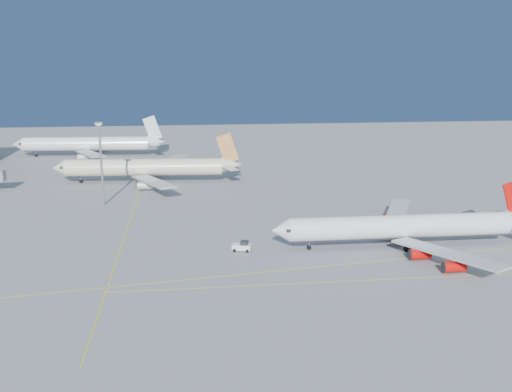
# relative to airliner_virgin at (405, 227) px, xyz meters

# --- Properties ---
(ground) EXTENTS (500.00, 500.00, 0.00)m
(ground) POSITION_rel_airliner_virgin_xyz_m (-23.83, -4.85, -4.53)
(ground) COLOR slate
(ground) RESTS_ON ground
(taxiway_lines) EXTENTS (118.86, 140.00, 0.02)m
(taxiway_lines) POSITION_rel_airliner_virgin_xyz_m (-38.55, 1.50, -4.52)
(taxiway_lines) COLOR #D9C50C
(taxiway_lines) RESTS_ON ground
(airliner_virgin) EXTENTS (60.80, 54.77, 15.04)m
(airliner_virgin) POSITION_rel_airliner_virgin_xyz_m (0.00, 0.00, 0.00)
(airliner_virgin) COLOR white
(airliner_virgin) RESTS_ON ground
(airliner_etihad) EXTENTS (64.70, 59.66, 16.88)m
(airliner_etihad) POSITION_rel_airliner_virgin_xyz_m (-61.73, 76.01, 0.61)
(airliner_etihad) COLOR beige
(airliner_etihad) RESTS_ON ground
(airliner_third) EXTENTS (65.24, 60.10, 17.50)m
(airliner_third) POSITION_rel_airliner_virgin_xyz_m (-90.22, 132.96, 0.76)
(airliner_third) COLOR white
(airliner_third) RESTS_ON ground
(pushback_tug) EXTENTS (4.50, 3.42, 2.30)m
(pushback_tug) POSITION_rel_airliner_virgin_xyz_m (-36.89, 1.12, -3.47)
(pushback_tug) COLOR white
(pushback_tug) RESTS_ON ground
(light_mast) EXTENTS (2.08, 2.08, 24.02)m
(light_mast) POSITION_rel_airliner_virgin_xyz_m (-72.86, 46.04, 9.64)
(light_mast) COLOR gray
(light_mast) RESTS_ON ground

